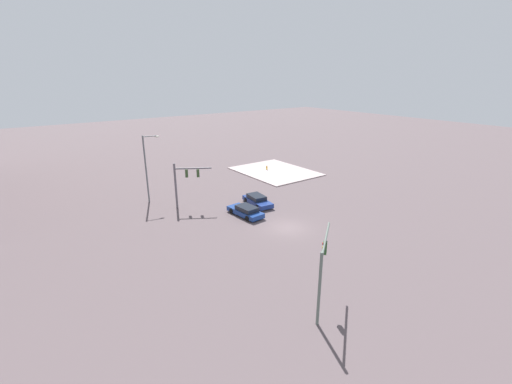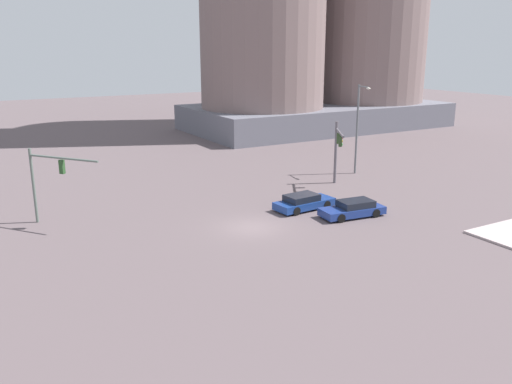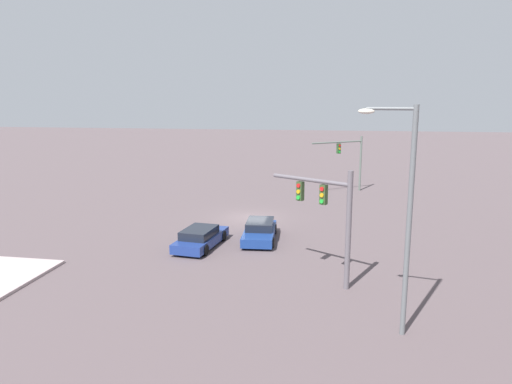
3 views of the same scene
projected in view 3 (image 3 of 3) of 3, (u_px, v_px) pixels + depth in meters
ground_plane at (250, 218)px, 35.97m from camera, size 213.59×213.59×0.00m
traffic_signal_near_corner at (349, 154)px, 45.47m from camera, size 3.67×4.70×5.36m
traffic_signal_opposite_side at (330, 209)px, 22.41m from camera, size 2.52×3.97×5.65m
streetlamp_curved_arm at (404, 208)px, 17.23m from camera, size 0.64×2.10×8.64m
sedan_car_approaching at (201, 238)px, 28.75m from camera, size 4.99×2.39×1.21m
sedan_car_waiting_far at (260, 231)px, 30.24m from camera, size 4.95×2.26×1.21m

